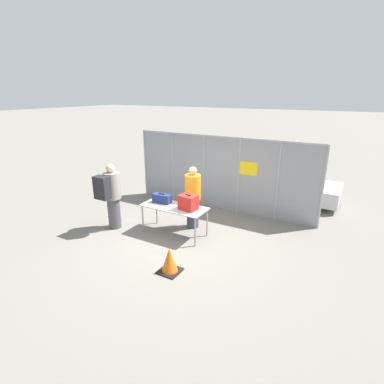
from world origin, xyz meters
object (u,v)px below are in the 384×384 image
suitcase_red (188,202)px  traffic_cone (170,261)px  suitcase_navy (162,199)px  security_worker_near (193,197)px  utility_trailer (287,188)px  traveler_hooded (111,194)px  inspection_table (174,209)px

suitcase_red → traffic_cone: 1.79m
traffic_cone → suitcase_red: bearing=106.3°
suitcase_navy → traffic_cone: 2.20m
security_worker_near → utility_trailer: size_ratio=0.39×
suitcase_red → traffic_cone: suitcase_red is taller
suitcase_red → suitcase_navy: bearing=176.1°
security_worker_near → utility_trailer: (1.75, 3.66, -0.51)m
utility_trailer → traffic_cone: bearing=-100.3°
suitcase_navy → security_worker_near: 0.86m
suitcase_navy → utility_trailer: suitcase_navy is taller
suitcase_red → traveler_hooded: bearing=-165.3°
traffic_cone → suitcase_navy: bearing=129.2°
traveler_hooded → utility_trailer: (3.64, 4.85, -0.61)m
suitcase_red → utility_trailer: suitcase_red is taller
inspection_table → traffic_cone: 1.86m
suitcase_navy → security_worker_near: bearing=41.8°
suitcase_red → security_worker_near: bearing=109.9°
suitcase_navy → inspection_table: bearing=-8.0°
traveler_hooded → security_worker_near: size_ratio=1.05×
suitcase_navy → traveler_hooded: (-1.25, -0.62, 0.09)m
traveler_hooded → traffic_cone: traveler_hooded is taller
traveler_hooded → security_worker_near: (1.89, 1.19, -0.10)m
suitcase_red → traveler_hooded: 2.19m
security_worker_near → suitcase_navy: bearing=40.8°
inspection_table → security_worker_near: security_worker_near is taller
suitcase_navy → traveler_hooded: 1.40m
suitcase_red → security_worker_near: security_worker_near is taller
inspection_table → traveler_hooded: 1.80m
suitcase_red → utility_trailer: 4.59m
suitcase_red → traveler_hooded: (-2.12, -0.56, 0.03)m
traveler_hooded → traffic_cone: (2.58, -1.01, -0.75)m
suitcase_red → utility_trailer: (1.52, 4.29, -0.59)m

